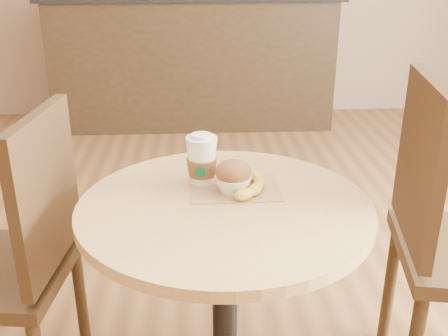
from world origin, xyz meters
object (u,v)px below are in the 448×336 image
cafe_table (225,268)px  chair_left (14,257)px  banana (245,181)px  coffee_cup (202,162)px  muffin (233,177)px

cafe_table → chair_left: size_ratio=0.79×
cafe_table → banana: 0.24m
chair_left → banana: 0.71m
coffee_cup → banana: (0.12, -0.03, -0.05)m
cafe_table → coffee_cup: 0.30m
banana → muffin: bearing=-141.3°
cafe_table → coffee_cup: (-0.06, 0.13, 0.26)m
chair_left → banana: bearing=93.1°
coffee_cup → banana: coffee_cup is taller
chair_left → coffee_cup: bearing=95.8°
chair_left → banana: (0.67, -0.04, 0.24)m
coffee_cup → muffin: 0.11m
chair_left → coffee_cup: size_ratio=6.69×
chair_left → banana: size_ratio=4.20×
coffee_cup → muffin: (0.08, -0.06, -0.02)m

